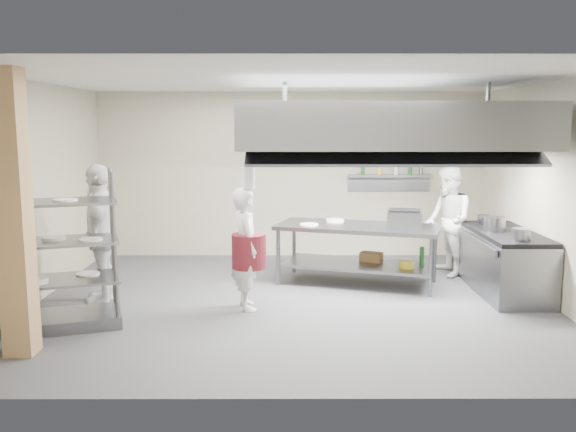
{
  "coord_description": "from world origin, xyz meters",
  "views": [
    {
      "loc": [
        -0.08,
        -8.13,
        2.43
      ],
      "look_at": [
        -0.06,
        0.2,
        1.17
      ],
      "focal_mm": 38.0,
      "sensor_mm": 36.0,
      "label": 1
    }
  ],
  "objects_px": {
    "pass_rack": "(63,250)",
    "chef_head": "(246,249)",
    "stockpot": "(495,224)",
    "chef_plating": "(101,234)",
    "chef_line": "(448,221)",
    "cooking_range": "(504,264)",
    "griddle": "(404,219)",
    "island": "(357,254)"
  },
  "relations": [
    {
      "from": "pass_rack",
      "to": "chef_head",
      "type": "xyz_separation_m",
      "value": [
        2.13,
        0.72,
        -0.14
      ]
    },
    {
      "from": "stockpot",
      "to": "chef_plating",
      "type": "bearing_deg",
      "value": -174.76
    },
    {
      "from": "pass_rack",
      "to": "chef_line",
      "type": "relative_size",
      "value": 1.06
    },
    {
      "from": "chef_head",
      "to": "stockpot",
      "type": "relative_size",
      "value": 5.41
    },
    {
      "from": "cooking_range",
      "to": "stockpot",
      "type": "height_order",
      "value": "stockpot"
    },
    {
      "from": "pass_rack",
      "to": "chef_line",
      "type": "height_order",
      "value": "pass_rack"
    },
    {
      "from": "chef_line",
      "to": "griddle",
      "type": "bearing_deg",
      "value": -53.2
    },
    {
      "from": "island",
      "to": "chef_head",
      "type": "height_order",
      "value": "chef_head"
    },
    {
      "from": "griddle",
      "to": "stockpot",
      "type": "xyz_separation_m",
      "value": [
        1.26,
        -0.24,
        -0.03
      ]
    },
    {
      "from": "chef_line",
      "to": "stockpot",
      "type": "bearing_deg",
      "value": 18.33
    },
    {
      "from": "island",
      "to": "cooking_range",
      "type": "xyz_separation_m",
      "value": [
        2.08,
        -0.47,
        -0.04
      ]
    },
    {
      "from": "island",
      "to": "chef_line",
      "type": "distance_m",
      "value": 1.65
    },
    {
      "from": "chef_head",
      "to": "griddle",
      "type": "height_order",
      "value": "chef_head"
    },
    {
      "from": "cooking_range",
      "to": "chef_plating",
      "type": "height_order",
      "value": "chef_plating"
    },
    {
      "from": "pass_rack",
      "to": "stockpot",
      "type": "height_order",
      "value": "pass_rack"
    },
    {
      "from": "cooking_range",
      "to": "chef_line",
      "type": "bearing_deg",
      "value": 119.99
    },
    {
      "from": "griddle",
      "to": "stockpot",
      "type": "height_order",
      "value": "griddle"
    },
    {
      "from": "chef_head",
      "to": "chef_plating",
      "type": "distance_m",
      "value": 2.02
    },
    {
      "from": "cooking_range",
      "to": "chef_head",
      "type": "bearing_deg",
      "value": -167.84
    },
    {
      "from": "pass_rack",
      "to": "chef_plating",
      "type": "height_order",
      "value": "chef_plating"
    },
    {
      "from": "chef_line",
      "to": "chef_head",
      "type": "bearing_deg",
      "value": -64.66
    },
    {
      "from": "island",
      "to": "chef_plating",
      "type": "xyz_separation_m",
      "value": [
        -3.6,
        -0.97,
        0.5
      ]
    },
    {
      "from": "island",
      "to": "chef_line",
      "type": "bearing_deg",
      "value": 36.26
    },
    {
      "from": "cooking_range",
      "to": "chef_plating",
      "type": "xyz_separation_m",
      "value": [
        -5.68,
        -0.5,
        0.53
      ]
    },
    {
      "from": "chef_plating",
      "to": "griddle",
      "type": "bearing_deg",
      "value": 92.68
    },
    {
      "from": "chef_line",
      "to": "griddle",
      "type": "height_order",
      "value": "chef_line"
    },
    {
      "from": "chef_head",
      "to": "griddle",
      "type": "relative_size",
      "value": 3.22
    },
    {
      "from": "cooking_range",
      "to": "griddle",
      "type": "bearing_deg",
      "value": 169.96
    },
    {
      "from": "pass_rack",
      "to": "chef_line",
      "type": "xyz_separation_m",
      "value": [
        5.25,
        2.5,
        -0.06
      ]
    },
    {
      "from": "chef_head",
      "to": "stockpot",
      "type": "height_order",
      "value": "chef_head"
    },
    {
      "from": "cooking_range",
      "to": "chef_line",
      "type": "xyz_separation_m",
      "value": [
        -0.57,
        0.99,
        0.47
      ]
    },
    {
      "from": "chef_line",
      "to": "island",
      "type": "bearing_deg",
      "value": -75.31
    },
    {
      "from": "cooking_range",
      "to": "chef_line",
      "type": "height_order",
      "value": "chef_line"
    },
    {
      "from": "chef_plating",
      "to": "chef_line",
      "type": "bearing_deg",
      "value": 98.97
    },
    {
      "from": "chef_head",
      "to": "pass_rack",
      "type": "bearing_deg",
      "value": 92.98
    },
    {
      "from": "stockpot",
      "to": "chef_line",
      "type": "bearing_deg",
      "value": 112.79
    },
    {
      "from": "cooking_range",
      "to": "stockpot",
      "type": "relative_size",
      "value": 6.7
    },
    {
      "from": "cooking_range",
      "to": "chef_line",
      "type": "distance_m",
      "value": 1.23
    },
    {
      "from": "chef_line",
      "to": "chef_plating",
      "type": "relative_size",
      "value": 0.93
    },
    {
      "from": "island",
      "to": "chef_line",
      "type": "xyz_separation_m",
      "value": [
        1.51,
        0.52,
        0.43
      ]
    },
    {
      "from": "chef_head",
      "to": "chef_line",
      "type": "height_order",
      "value": "chef_line"
    },
    {
      "from": "pass_rack",
      "to": "cooking_range",
      "type": "height_order",
      "value": "pass_rack"
    }
  ]
}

